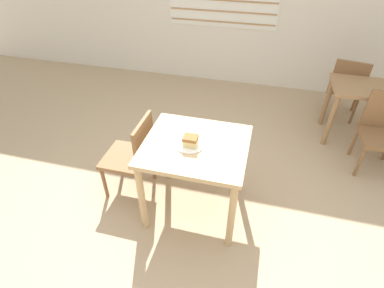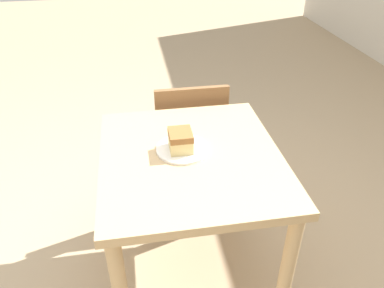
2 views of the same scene
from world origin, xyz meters
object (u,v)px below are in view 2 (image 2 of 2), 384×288
(plate, at_px, (183,149))
(chair_near_window, at_px, (189,138))
(dining_table_near, at_px, (191,178))
(cake_slice, at_px, (181,140))

(plate, bearing_deg, chair_near_window, 168.52)
(dining_table_near, xyz_separation_m, cake_slice, (-0.03, -0.04, 0.18))
(dining_table_near, distance_m, cake_slice, 0.19)
(chair_near_window, distance_m, cake_slice, 0.72)
(dining_table_near, height_order, cake_slice, cake_slice)
(plate, bearing_deg, cake_slice, -50.78)
(chair_near_window, height_order, plate, chair_near_window)
(plate, relative_size, cake_slice, 2.02)
(dining_table_near, height_order, plate, plate)
(chair_near_window, relative_size, plate, 3.65)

